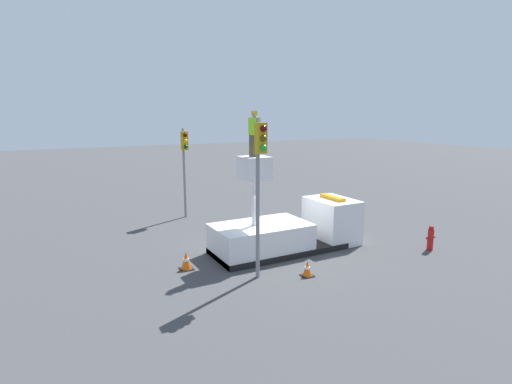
# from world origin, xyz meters

# --- Properties ---
(ground_plane) EXTENTS (120.00, 120.00, 0.00)m
(ground_plane) POSITION_xyz_m (0.00, 0.00, 0.00)
(ground_plane) COLOR #424244
(bucket_truck) EXTENTS (6.46, 2.39, 4.05)m
(bucket_truck) POSITION_xyz_m (0.46, 0.00, 0.82)
(bucket_truck) COLOR black
(bucket_truck) RESTS_ON ground
(worker) EXTENTS (0.40, 0.26, 1.75)m
(worker) POSITION_xyz_m (-1.14, 0.00, 4.93)
(worker) COLOR brown
(worker) RESTS_ON bucket_truck
(traffic_light_pole) EXTENTS (0.34, 0.57, 5.56)m
(traffic_light_pole) POSITION_xyz_m (-2.09, -2.16, 3.93)
(traffic_light_pole) COLOR gray
(traffic_light_pole) RESTS_ON ground
(traffic_light_across) EXTENTS (0.34, 0.57, 4.92)m
(traffic_light_across) POSITION_xyz_m (-1.65, 7.15, 3.49)
(traffic_light_across) COLOR gray
(traffic_light_across) RESTS_ON ground
(fire_hydrant) EXTENTS (0.49, 0.25, 1.07)m
(fire_hydrant) POSITION_xyz_m (5.74, -2.94, 0.53)
(fire_hydrant) COLOR red
(fire_hydrant) RESTS_ON ground
(traffic_cone_rear) EXTENTS (0.48, 0.48, 0.69)m
(traffic_cone_rear) POSITION_xyz_m (-4.09, -0.13, 0.33)
(traffic_cone_rear) COLOR black
(traffic_cone_rear) RESTS_ON ground
(traffic_cone_curbside) EXTENTS (0.42, 0.42, 0.57)m
(traffic_cone_curbside) POSITION_xyz_m (-0.49, -2.78, 0.27)
(traffic_cone_curbside) COLOR black
(traffic_cone_curbside) RESTS_ON ground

